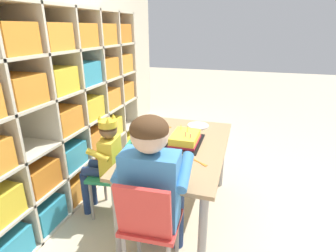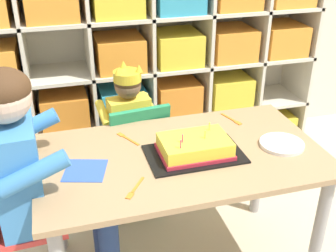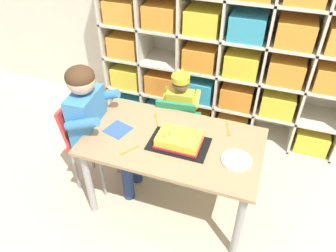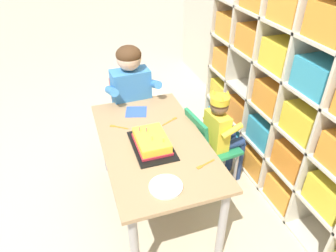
# 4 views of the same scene
# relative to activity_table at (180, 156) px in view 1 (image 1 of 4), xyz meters

# --- Properties ---
(ground) EXTENTS (16.00, 16.00, 0.00)m
(ground) POSITION_rel_activity_table_xyz_m (0.00, 0.00, -0.53)
(ground) COLOR beige
(classroom_back_wall) EXTENTS (5.26, 0.10, 2.88)m
(classroom_back_wall) POSITION_rel_activity_table_xyz_m (0.00, 1.26, 0.91)
(classroom_back_wall) COLOR beige
(classroom_back_wall) RESTS_ON ground
(storage_cubby_shelf) EXTENTS (2.14, 0.37, 1.60)m
(storage_cubby_shelf) POSITION_rel_activity_table_xyz_m (0.10, 1.01, 0.24)
(storage_cubby_shelf) COLOR beige
(storage_cubby_shelf) RESTS_ON ground
(activity_table) EXTENTS (1.17, 0.66, 0.62)m
(activity_table) POSITION_rel_activity_table_xyz_m (0.00, 0.00, 0.00)
(activity_table) COLOR #A37F56
(activity_table) RESTS_ON ground
(classroom_chair_blue) EXTENTS (0.36, 0.39, 0.68)m
(classroom_chair_blue) POSITION_rel_activity_table_xyz_m (-0.11, 0.45, -0.14)
(classroom_chair_blue) COLOR #238451
(classroom_chair_blue) RESTS_ON ground
(child_with_crown) EXTENTS (0.31, 0.32, 0.84)m
(child_with_crown) POSITION_rel_activity_table_xyz_m (-0.12, 0.57, -0.01)
(child_with_crown) COLOR yellow
(child_with_crown) RESTS_ON ground
(classroom_chair_adult_side) EXTENTS (0.32, 0.32, 0.74)m
(classroom_chair_adult_side) POSITION_rel_activity_table_xyz_m (-0.68, -0.00, -0.08)
(classroom_chair_adult_side) COLOR red
(classroom_chair_adult_side) RESTS_ON ground
(adult_helper_seated) EXTENTS (0.44, 0.42, 1.05)m
(adult_helper_seated) POSITION_rel_activity_table_xyz_m (-0.57, 0.00, 0.12)
(adult_helper_seated) COLOR #3D7FBC
(adult_helper_seated) RESTS_ON ground
(birthday_cake_on_tray) EXTENTS (0.39, 0.24, 0.11)m
(birthday_cake_on_tray) POSITION_rel_activity_table_xyz_m (0.05, -0.03, 0.12)
(birthday_cake_on_tray) COLOR black
(birthday_cake_on_tray) RESTS_ON activity_table
(paper_plate_stack) EXTENTS (0.19, 0.19, 0.01)m
(paper_plate_stack) POSITION_rel_activity_table_xyz_m (0.43, -0.06, 0.10)
(paper_plate_stack) COLOR white
(paper_plate_stack) RESTS_ON activity_table
(paper_napkin_square) EXTENTS (0.19, 0.19, 0.00)m
(paper_napkin_square) POSITION_rel_activity_table_xyz_m (-0.39, -0.02, 0.09)
(paper_napkin_square) COLOR #3356B7
(paper_napkin_square) RESTS_ON activity_table
(fork_near_child_seat) EXTENTS (0.06, 0.14, 0.00)m
(fork_near_child_seat) POSITION_rel_activity_table_xyz_m (0.32, 0.22, 0.09)
(fork_near_child_seat) COLOR orange
(fork_near_child_seat) RESTS_ON activity_table
(fork_beside_plate_stack) EXTENTS (0.08, 0.13, 0.00)m
(fork_beside_plate_stack) POSITION_rel_activity_table_xyz_m (-0.19, 0.18, 0.09)
(fork_beside_plate_stack) COLOR orange
(fork_beside_plate_stack) RESTS_ON activity_table
(fork_at_table_front_edge) EXTENTS (0.09, 0.12, 0.00)m
(fork_at_table_front_edge) POSITION_rel_activity_table_xyz_m (-0.23, -0.19, 0.09)
(fork_at_table_front_edge) COLOR orange
(fork_at_table_front_edge) RESTS_ON activity_table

